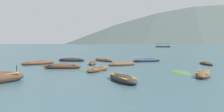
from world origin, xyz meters
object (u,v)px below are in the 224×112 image
rowboat_9 (123,79)px  rowboat_5 (104,60)px  rowboat_0 (63,66)px  rowboat_6 (72,60)px  rowboat_7 (98,70)px  mooring_buoy (17,75)px  rowboat_2 (206,64)px  rowboat_3 (92,63)px  rowboat_10 (203,74)px  rowboat_1 (122,64)px  rowboat_4 (147,60)px  ferry_1 (163,47)px  rowboat_8 (38,63)px

rowboat_9 → rowboat_5: bearing=96.6°
rowboat_0 → rowboat_6: size_ratio=0.96×
rowboat_7 → rowboat_0: bearing=146.7°
mooring_buoy → rowboat_7: bearing=28.3°
rowboat_2 → rowboat_3: (-12.74, 0.15, 0.02)m
rowboat_9 → rowboat_10: size_ratio=1.16×
rowboat_7 → rowboat_1: bearing=67.4°
rowboat_4 → mooring_buoy: 18.00m
rowboat_0 → ferry_1: ferry_1 is taller
rowboat_4 → rowboat_9: 16.77m
rowboat_3 → mooring_buoy: bearing=-115.1°
rowboat_1 → rowboat_9: 10.79m
rowboat_1 → rowboat_7: size_ratio=1.03×
rowboat_6 → mooring_buoy: mooring_buoy is taller
rowboat_4 → rowboat_6: bearing=177.4°
rowboat_0 → rowboat_2: 15.75m
rowboat_6 → rowboat_10: 18.98m
rowboat_2 → rowboat_3: rowboat_3 is taller
rowboat_3 → rowboat_8: size_ratio=0.84×
rowboat_3 → rowboat_6: size_ratio=0.83×
rowboat_5 → mooring_buoy: mooring_buoy is taller
rowboat_4 → rowboat_1: bearing=-121.1°
rowboat_1 → rowboat_5: bearing=109.6°
rowboat_1 → rowboat_2: 9.49m
rowboat_7 → ferry_1: (30.95, 129.12, 0.30)m
ferry_1 → rowboat_5: bearing=-104.8°
rowboat_2 → rowboat_7: rowboat_7 is taller
rowboat_5 → rowboat_6: rowboat_6 is taller
ferry_1 → mooring_buoy: (-36.64, -132.18, -0.35)m
rowboat_4 → rowboat_7: rowboat_4 is taller
rowboat_0 → rowboat_9: 9.45m
rowboat_2 → ferry_1: ferry_1 is taller
rowboat_7 → ferry_1: bearing=76.5°
rowboat_8 → mooring_buoy: bearing=-81.3°
rowboat_1 → rowboat_7: rowboat_1 is taller
rowboat_0 → rowboat_6: rowboat_0 is taller
rowboat_5 → rowboat_6: 4.26m
rowboat_5 → mooring_buoy: (-5.66, -14.81, -0.07)m
rowboat_6 → rowboat_9: 17.93m
rowboat_1 → mooring_buoy: size_ratio=3.68×
rowboat_8 → rowboat_10: bearing=-33.6°
rowboat_5 → rowboat_10: size_ratio=1.15×
rowboat_0 → rowboat_10: 12.57m
rowboat_3 → rowboat_9: bearing=-75.9°
rowboat_1 → rowboat_9: size_ratio=0.84×
rowboat_8 → mooring_buoy: mooring_buoy is taller
rowboat_7 → rowboat_9: size_ratio=0.81×
rowboat_3 → rowboat_5: rowboat_5 is taller
rowboat_9 → rowboat_7: bearing=109.7°
rowboat_3 → ferry_1: ferry_1 is taller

